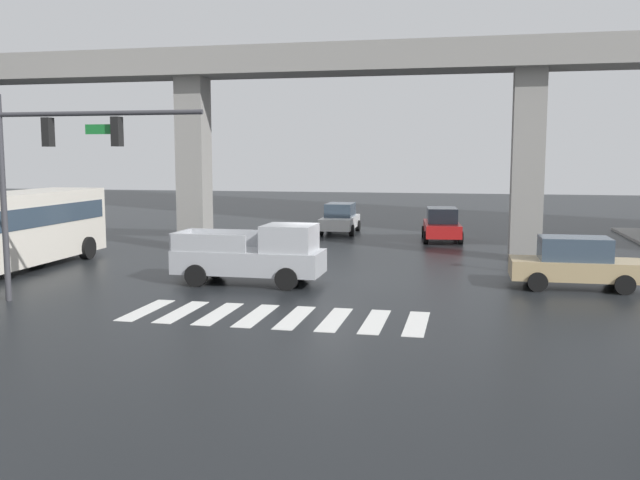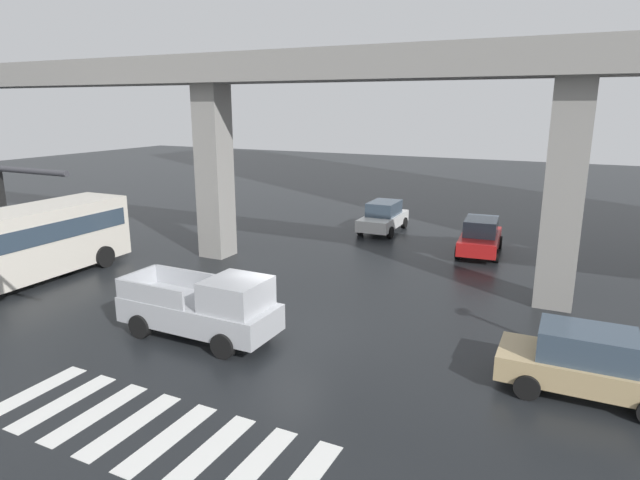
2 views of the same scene
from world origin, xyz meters
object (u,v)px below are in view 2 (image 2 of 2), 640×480
(pickup_truck, at_px, (206,308))
(sedan_white, at_px, (383,217))
(sedan_red, at_px, (480,236))
(city_bus, at_px, (3,246))
(sedan_tan, at_px, (588,363))

(pickup_truck, distance_m, sedan_white, 16.25)
(pickup_truck, relative_size, sedan_red, 1.15)
(city_bus, height_order, sedan_red, city_bus)
(sedan_white, distance_m, sedan_red, 6.30)
(city_bus, relative_size, sedan_tan, 2.50)
(pickup_truck, xyz_separation_m, sedan_white, (-0.13, 16.25, -0.14))
(pickup_truck, relative_size, sedan_tan, 1.18)
(sedan_red, bearing_deg, sedan_tan, -68.41)
(city_bus, xyz_separation_m, sedan_red, (15.76, 13.59, -0.87))
(pickup_truck, xyz_separation_m, sedan_red, (5.71, 13.88, -0.14))
(pickup_truck, xyz_separation_m, city_bus, (-10.05, 0.29, 0.73))
(sedan_tan, bearing_deg, sedan_white, 126.06)
(pickup_truck, distance_m, city_bus, 10.08)
(city_bus, height_order, sedan_tan, city_bus)
(city_bus, bearing_deg, sedan_tan, 3.37)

